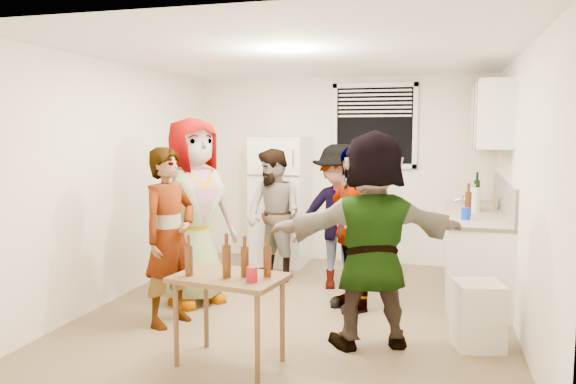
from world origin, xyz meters
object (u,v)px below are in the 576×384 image
(kettle, at_px, (470,209))
(serving_table, at_px, (230,363))
(guest_grey, at_px, (195,302))
(blue_cup, at_px, (465,220))
(red_cup, at_px, (252,282))
(guest_back_right, at_px, (338,287))
(beer_bottle_table, at_px, (227,277))
(guest_black, at_px, (352,308))
(trash_bin, at_px, (478,318))
(guest_orange, at_px, (370,344))
(guest_back_left, at_px, (274,280))
(wine_bottle, at_px, (476,203))
(refrigerator, at_px, (281,201))
(beer_bottle_counter, at_px, (468,216))
(guest_stripe, at_px, (171,323))

(kettle, bearing_deg, serving_table, -108.67)
(guest_grey, bearing_deg, blue_cup, -43.69)
(red_cup, bearing_deg, guest_back_right, 84.98)
(beer_bottle_table, xyz_separation_m, guest_black, (0.70, 1.65, -0.69))
(trash_bin, height_order, guest_orange, trash_bin)
(kettle, height_order, guest_back_left, kettle)
(guest_grey, distance_m, guest_back_left, 1.20)
(wine_bottle, relative_size, red_cup, 2.59)
(blue_cup, relative_size, guest_back_left, 0.08)
(refrigerator, relative_size, guest_black, 1.04)
(kettle, xyz_separation_m, guest_orange, (-0.87, -2.04, -0.90))
(beer_bottle_counter, height_order, guest_black, beer_bottle_counter)
(guest_grey, bearing_deg, guest_black, -47.65)
(red_cup, bearing_deg, trash_bin, 30.52)
(kettle, bearing_deg, beer_bottle_table, -108.05)
(trash_bin, bearing_deg, blue_cup, 94.07)
(guest_orange, bearing_deg, refrigerator, -81.41)
(wine_bottle, relative_size, beer_bottle_counter, 1.11)
(blue_cup, relative_size, trash_bin, 0.22)
(trash_bin, xyz_separation_m, guest_orange, (-0.86, -0.18, -0.25))
(kettle, xyz_separation_m, serving_table, (-1.86, -2.71, -0.90))
(blue_cup, bearing_deg, red_cup, -127.24)
(trash_bin, bearing_deg, serving_table, -155.47)
(guest_stripe, distance_m, guest_back_left, 1.79)
(wine_bottle, xyz_separation_m, beer_bottle_counter, (-0.15, -1.14, -0.00))
(guest_stripe, bearing_deg, beer_bottle_table, -113.20)
(guest_back_left, bearing_deg, kettle, 38.12)
(guest_back_right, relative_size, guest_orange, 0.91)
(guest_back_left, relative_size, guest_back_right, 0.96)
(beer_bottle_table, bearing_deg, guest_orange, 36.30)
(beer_bottle_table, xyz_separation_m, guest_back_right, (0.43, 2.36, -0.69))
(trash_bin, relative_size, guest_stripe, 0.33)
(guest_grey, xyz_separation_m, guest_black, (1.62, 0.23, 0.00))
(serving_table, relative_size, beer_bottle_table, 3.33)
(wine_bottle, relative_size, guest_back_left, 0.18)
(red_cup, height_order, guest_black, red_cup)
(wine_bottle, relative_size, guest_orange, 0.16)
(blue_cup, bearing_deg, guest_stripe, -155.01)
(guest_grey, bearing_deg, wine_bottle, -21.41)
(refrigerator, bearing_deg, wine_bottle, 0.68)
(trash_bin, xyz_separation_m, guest_stripe, (-2.71, -0.14, -0.25))
(red_cup, bearing_deg, guest_orange, 45.51)
(red_cup, height_order, guest_grey, red_cup)
(beer_bottle_table, bearing_deg, guest_stripe, 138.41)
(red_cup, xyz_separation_m, guest_grey, (-1.14, 1.47, -0.69))
(beer_bottle_counter, bearing_deg, guest_black, -151.63)
(blue_cup, relative_size, guest_grey, 0.06)
(wine_bottle, bearing_deg, guest_black, -125.99)
(refrigerator, bearing_deg, serving_table, -80.74)
(trash_bin, bearing_deg, refrigerator, 134.39)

